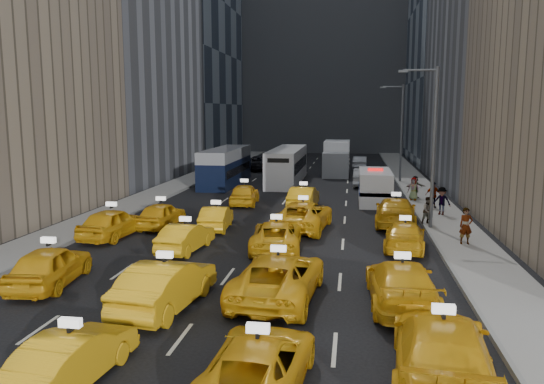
% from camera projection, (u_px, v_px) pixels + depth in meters
% --- Properties ---
extents(ground, '(160.00, 160.00, 0.00)m').
position_uv_depth(ground, '(215.00, 293.00, 19.45)').
color(ground, black).
rests_on(ground, ground).
extents(sidewalk_west, '(3.00, 90.00, 0.15)m').
position_uv_depth(sidewalk_west, '(171.00, 188.00, 45.43)').
color(sidewalk_west, gray).
rests_on(sidewalk_west, ground).
extents(sidewalk_east, '(3.00, 90.00, 0.15)m').
position_uv_depth(sidewalk_east, '(423.00, 194.00, 42.31)').
color(sidewalk_east, gray).
rests_on(sidewalk_east, ground).
extents(curb_west, '(0.15, 90.00, 0.18)m').
position_uv_depth(curb_west, '(187.00, 188.00, 45.21)').
color(curb_west, slate).
rests_on(curb_west, ground).
extents(curb_east, '(0.15, 90.00, 0.18)m').
position_uv_depth(curb_east, '(404.00, 193.00, 42.53)').
color(curb_east, slate).
rests_on(curb_east, ground).
extents(building_west_far, '(16.00, 22.00, 42.00)m').
position_uv_depth(building_west_far, '(167.00, 4.00, 72.09)').
color(building_west_far, '#2D3847').
rests_on(building_west_far, ground).
extents(building_backdrop, '(30.00, 12.00, 40.00)m').
position_uv_depth(building_backdrop, '(325.00, 28.00, 86.79)').
color(building_backdrop, slate).
rests_on(building_backdrop, ground).
extents(streetlight_near, '(2.15, 0.22, 9.00)m').
position_uv_depth(streetlight_near, '(432.00, 142.00, 29.07)').
color(streetlight_near, '#595B60').
rests_on(streetlight_near, ground).
extents(streetlight_far, '(2.15, 0.22, 9.00)m').
position_uv_depth(streetlight_far, '(400.00, 130.00, 48.62)').
color(streetlight_far, '#595B60').
rests_on(streetlight_far, ground).
extents(taxi_1, '(1.88, 4.17, 1.33)m').
position_uv_depth(taxi_1, '(72.00, 357.00, 12.95)').
color(taxi_1, gold).
rests_on(taxi_1, ground).
extents(taxi_2, '(2.56, 5.03, 1.36)m').
position_uv_depth(taxi_2, '(258.00, 364.00, 12.55)').
color(taxi_2, gold).
rests_on(taxi_2, ground).
extents(taxi_3, '(2.87, 5.93, 1.66)m').
position_uv_depth(taxi_3, '(441.00, 350.00, 12.95)').
color(taxi_3, gold).
rests_on(taxi_3, ground).
extents(taxi_4, '(2.35, 4.77, 1.56)m').
position_uv_depth(taxi_4, '(50.00, 266.00, 20.18)').
color(taxi_4, gold).
rests_on(taxi_4, ground).
extents(taxi_5, '(2.32, 5.17, 1.65)m').
position_uv_depth(taxi_5, '(166.00, 285.00, 17.85)').
color(taxi_5, gold).
rests_on(taxi_5, ground).
extents(taxi_6, '(3.11, 5.99, 1.61)m').
position_uv_depth(taxi_6, '(278.00, 277.00, 18.77)').
color(taxi_6, gold).
rests_on(taxi_6, ground).
extents(taxi_7, '(2.37, 5.48, 1.57)m').
position_uv_depth(taxi_7, '(401.00, 284.00, 18.04)').
color(taxi_7, gold).
rests_on(taxi_7, ground).
extents(taxi_8, '(2.28, 4.82, 1.59)m').
position_uv_depth(taxi_8, '(112.00, 223.00, 27.80)').
color(taxi_8, gold).
rests_on(taxi_8, ground).
extents(taxi_9, '(1.88, 4.19, 1.33)m').
position_uv_depth(taxi_9, '(186.00, 237.00, 25.24)').
color(taxi_9, gold).
rests_on(taxi_9, ground).
extents(taxi_10, '(2.71, 5.16, 1.39)m').
position_uv_depth(taxi_10, '(276.00, 235.00, 25.49)').
color(taxi_10, gold).
rests_on(taxi_10, ground).
extents(taxi_11, '(2.38, 4.79, 1.34)m').
position_uv_depth(taxi_11, '(405.00, 236.00, 25.46)').
color(taxi_11, gold).
rests_on(taxi_11, ground).
extents(taxi_12, '(1.92, 4.34, 1.45)m').
position_uv_depth(taxi_12, '(161.00, 215.00, 30.38)').
color(taxi_12, gold).
rests_on(taxi_12, ground).
extents(taxi_13, '(1.76, 4.15, 1.33)m').
position_uv_depth(taxi_13, '(216.00, 218.00, 29.85)').
color(taxi_13, gold).
rests_on(taxi_13, ground).
extents(taxi_14, '(3.27, 6.04, 1.61)m').
position_uv_depth(taxi_14, '(303.00, 216.00, 29.73)').
color(taxi_14, gold).
rests_on(taxi_14, ground).
extents(taxi_15, '(2.68, 5.77, 1.63)m').
position_uv_depth(taxi_15, '(396.00, 212.00, 30.83)').
color(taxi_15, gold).
rests_on(taxi_15, ground).
extents(taxi_16, '(2.13, 4.61, 1.53)m').
position_uv_depth(taxi_16, '(244.00, 194.00, 37.62)').
color(taxi_16, gold).
rests_on(taxi_16, ground).
extents(taxi_17, '(1.91, 4.69, 1.51)m').
position_uv_depth(taxi_17, '(303.00, 197.00, 36.26)').
color(taxi_17, gold).
rests_on(taxi_17, ground).
extents(nypd_van, '(3.08, 6.14, 2.52)m').
position_uv_depth(nypd_van, '(375.00, 187.00, 38.43)').
color(nypd_van, silver).
rests_on(nypd_van, ground).
extents(double_decker, '(2.73, 11.07, 3.21)m').
position_uv_depth(double_decker, '(226.00, 167.00, 48.36)').
color(double_decker, black).
rests_on(double_decker, ground).
extents(city_bus, '(3.80, 12.48, 3.17)m').
position_uv_depth(city_bus, '(287.00, 166.00, 49.44)').
color(city_bus, silver).
rests_on(city_bus, ground).
extents(box_truck, '(3.01, 7.76, 3.49)m').
position_uv_depth(box_truck, '(337.00, 158.00, 55.46)').
color(box_truck, white).
rests_on(box_truck, ground).
extents(misc_car_0, '(1.87, 4.87, 1.59)m').
position_uv_depth(misc_car_0, '(363.00, 177.00, 47.11)').
color(misc_car_0, '#9EA0A5').
rests_on(misc_car_0, ground).
extents(misc_car_1, '(2.67, 5.77, 1.60)m').
position_uv_depth(misc_car_1, '(260.00, 163.00, 59.77)').
color(misc_car_1, black).
rests_on(misc_car_1, ground).
extents(misc_car_2, '(2.41, 4.80, 1.34)m').
position_uv_depth(misc_car_2, '(336.00, 162.00, 62.31)').
color(misc_car_2, slate).
rests_on(misc_car_2, ground).
extents(misc_car_3, '(1.64, 4.05, 1.38)m').
position_uv_depth(misc_car_3, '(290.00, 160.00, 64.42)').
color(misc_car_3, black).
rests_on(misc_car_3, ground).
extents(misc_car_4, '(1.70, 4.44, 1.44)m').
position_uv_depth(misc_car_4, '(360.00, 163.00, 61.20)').
color(misc_car_4, '#B4B6BC').
rests_on(misc_car_4, ground).
extents(pedestrian_0, '(0.72, 0.53, 1.80)m').
position_uv_depth(pedestrian_0, '(466.00, 226.00, 25.92)').
color(pedestrian_0, gray).
rests_on(pedestrian_0, sidewalk_east).
extents(pedestrian_1, '(0.87, 0.67, 1.58)m').
position_uv_depth(pedestrian_1, '(428.00, 211.00, 30.51)').
color(pedestrian_1, gray).
rests_on(pedestrian_1, sidewalk_east).
extents(pedestrian_2, '(1.23, 0.90, 1.76)m').
position_uv_depth(pedestrian_2, '(442.00, 201.00, 33.25)').
color(pedestrian_2, gray).
rests_on(pedestrian_2, sidewalk_east).
extents(pedestrian_3, '(1.10, 0.67, 1.76)m').
position_uv_depth(pedestrian_3, '(433.00, 195.00, 35.62)').
color(pedestrian_3, gray).
rests_on(pedestrian_3, sidewalk_east).
extents(pedestrian_4, '(0.92, 0.69, 1.67)m').
position_uv_depth(pedestrian_4, '(413.00, 189.00, 38.71)').
color(pedestrian_4, gray).
rests_on(pedestrian_4, sidewalk_east).
extents(pedestrian_5, '(1.59, 0.91, 1.65)m').
position_uv_depth(pedestrian_5, '(415.00, 187.00, 39.77)').
color(pedestrian_5, gray).
rests_on(pedestrian_5, sidewalk_east).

